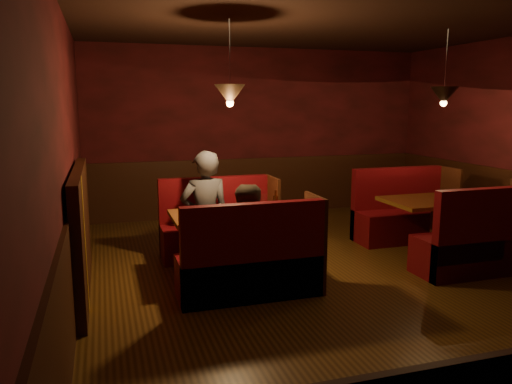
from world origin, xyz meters
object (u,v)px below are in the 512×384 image
object	(u,v)px
main_table	(232,227)
diner_b	(252,222)
diner_a	(205,192)
main_bench_far	(219,231)
second_table	(436,214)
second_bench_near	(481,246)
main_bench_near	(253,267)
second_bench_far	(403,217)

from	to	relation	value
main_table	diner_b	xyz separation A→B (m)	(0.06, -0.57, 0.19)
main_table	diner_a	world-z (taller)	diner_a
main_bench_far	diner_a	xyz separation A→B (m)	(-0.20, -0.14, 0.55)
diner_a	main_bench_far	bearing A→B (deg)	-148.16
main_bench_far	diner_b	distance (m)	1.40
main_bench_far	diner_b	size ratio (longest dim) A/B	1.00
second_table	second_bench_near	size ratio (longest dim) A/B	0.90
main_table	main_bench_near	bearing A→B (deg)	-88.93
main_bench_far	diner_a	world-z (taller)	diner_a
second_bench_far	diner_a	distance (m)	2.98
second_bench_near	diner_a	bearing A→B (deg)	153.14
main_bench_far	main_bench_near	xyz separation A→B (m)	(0.00, -1.53, 0.00)
diner_a	diner_b	xyz separation A→B (m)	(0.25, -1.20, -0.13)
main_bench_far	second_table	xyz separation A→B (m)	(2.69, -0.84, 0.23)
second_bench_far	second_bench_near	distance (m)	1.57
main_bench_far	diner_a	distance (m)	0.60
main_bench_near	second_bench_near	size ratio (longest dim) A/B	1.02
main_bench_far	second_table	bearing A→B (deg)	-17.27
main_bench_far	second_table	distance (m)	2.83
second_bench_far	main_bench_far	bearing A→B (deg)	178.95
diner_a	diner_b	bearing A→B (deg)	99.09
main_bench_far	main_bench_near	distance (m)	1.53
second_table	second_bench_near	xyz separation A→B (m)	(0.03, -0.79, -0.22)
second_bench_near	main_table	bearing A→B (deg)	162.55
diner_b	second_table	bearing A→B (deg)	13.48
main_bench_near	second_bench_near	bearing A→B (deg)	-1.98
main_bench_near	second_table	bearing A→B (deg)	14.44
second_bench_far	second_bench_near	world-z (taller)	same
second_bench_near	diner_b	bearing A→B (deg)	173.88
second_bench_near	diner_a	distance (m)	3.32
diner_a	main_table	bearing A→B (deg)	104.08
second_table	diner_a	bearing A→B (deg)	166.50
diner_a	diner_b	distance (m)	1.23
main_bench_near	second_bench_far	distance (m)	3.10
main_bench_far	main_bench_near	size ratio (longest dim) A/B	1.00
main_bench_near	second_table	world-z (taller)	main_bench_near
second_bench_far	second_bench_near	bearing A→B (deg)	-90.00
main_bench_near	diner_b	bearing A→B (deg)	75.50
diner_a	diner_b	world-z (taller)	diner_a
main_bench_near	second_bench_near	distance (m)	2.72
second_bench_near	main_bench_near	bearing A→B (deg)	178.02
main_table	diner_a	bearing A→B (deg)	106.99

